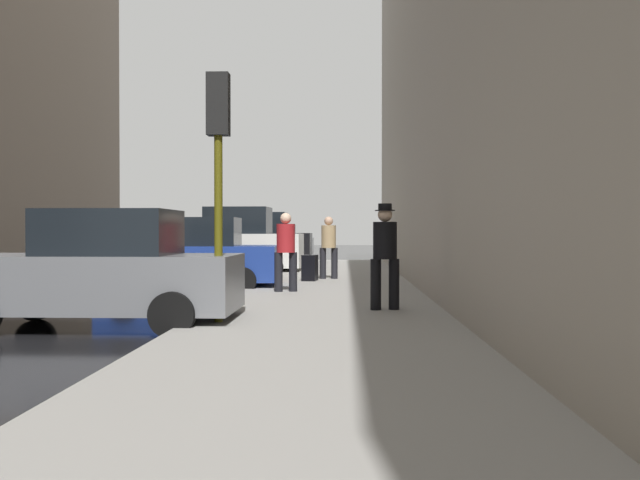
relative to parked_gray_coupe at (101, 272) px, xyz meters
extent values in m
cube|color=gray|center=(3.35, 1.73, -0.77)|extent=(4.00, 40.00, 0.15)
cube|color=slate|center=(-0.05, 0.00, -0.16)|extent=(4.21, 1.86, 0.84)
cube|color=black|center=(0.15, 0.00, 0.59)|extent=(1.90, 1.57, 0.70)
cylinder|color=black|center=(-1.41, 0.93, -0.53)|extent=(0.64, 0.22, 0.64)
cylinder|color=black|center=(1.32, 0.91, -0.53)|extent=(0.64, 0.22, 0.64)
cylinder|color=black|center=(1.31, -0.93, -0.53)|extent=(0.64, 0.22, 0.64)
cube|color=navy|center=(-0.05, 6.50, -0.16)|extent=(4.25, 1.95, 0.84)
cube|color=black|center=(0.15, 6.50, 0.59)|extent=(1.93, 1.61, 0.70)
cylinder|color=black|center=(-1.43, 7.38, -0.53)|extent=(0.65, 0.24, 0.64)
cylinder|color=black|center=(-1.39, 5.54, -0.53)|extent=(0.65, 0.24, 0.64)
cylinder|color=black|center=(1.29, 7.45, -0.53)|extent=(0.65, 0.24, 0.64)
cylinder|color=black|center=(1.34, 5.61, -0.53)|extent=(0.65, 0.24, 0.64)
cube|color=silver|center=(-0.05, 12.89, -0.03)|extent=(4.66, 1.98, 1.10)
cube|color=black|center=(0.15, 12.89, 0.95)|extent=(2.12, 1.63, 0.90)
cylinder|color=black|center=(-1.51, 13.86, -0.53)|extent=(0.65, 0.24, 0.64)
cylinder|color=black|center=(-1.57, 12.02, -0.53)|extent=(0.65, 0.24, 0.64)
cylinder|color=black|center=(1.48, 13.76, -0.53)|extent=(0.65, 0.24, 0.64)
cylinder|color=black|center=(1.42, 11.93, -0.53)|extent=(0.65, 0.24, 0.64)
cube|color=black|center=(-0.05, 19.59, -0.03)|extent=(4.62, 1.90, 1.10)
cube|color=black|center=(0.15, 19.59, 0.95)|extent=(2.09, 1.59, 0.90)
cylinder|color=black|center=(-1.53, 20.53, -0.53)|extent=(0.64, 0.23, 0.64)
cylinder|color=black|center=(-1.55, 18.69, -0.53)|extent=(0.64, 0.23, 0.64)
cylinder|color=black|center=(1.46, 20.49, -0.53)|extent=(0.64, 0.23, 0.64)
cylinder|color=black|center=(1.44, 18.65, -0.53)|extent=(0.64, 0.23, 0.64)
cube|color=#B7BABF|center=(-0.05, 25.73, -0.16)|extent=(4.23, 1.92, 0.84)
cube|color=black|center=(0.15, 25.72, 0.59)|extent=(1.92, 1.60, 0.70)
cylinder|color=black|center=(-1.39, 26.67, -0.53)|extent=(0.64, 0.23, 0.64)
cylinder|color=black|center=(-1.43, 24.83, -0.53)|extent=(0.64, 0.23, 0.64)
cylinder|color=black|center=(1.33, 26.62, -0.53)|extent=(0.64, 0.23, 0.64)
cylinder|color=black|center=(1.30, 24.78, -0.53)|extent=(0.64, 0.23, 0.64)
cylinder|color=red|center=(1.80, 8.27, -0.42)|extent=(0.22, 0.22, 0.55)
sphere|color=red|center=(1.80, 8.27, -0.09)|extent=(0.20, 0.20, 0.20)
cylinder|color=red|center=(1.64, 8.27, -0.40)|extent=(0.10, 0.09, 0.09)
cylinder|color=red|center=(1.96, 8.27, -0.40)|extent=(0.10, 0.09, 0.09)
cylinder|color=#514C0F|center=(1.85, -0.35, 1.10)|extent=(0.12, 0.12, 3.60)
cube|color=black|center=(1.85, -0.35, 2.45)|extent=(0.32, 0.24, 0.90)
sphere|color=red|center=(1.85, -0.22, 2.73)|extent=(0.14, 0.14, 0.14)
sphere|color=yellow|center=(1.85, -0.22, 2.45)|extent=(0.14, 0.14, 0.14)
sphere|color=green|center=(1.85, -0.22, 2.17)|extent=(0.14, 0.14, 0.14)
cylinder|color=black|center=(3.08, 8.94, -0.27)|extent=(0.20, 0.20, 0.85)
cylinder|color=black|center=(3.40, 8.97, -0.27)|extent=(0.20, 0.20, 0.85)
cylinder|color=tan|center=(3.24, 8.96, 0.46)|extent=(0.44, 0.44, 0.62)
sphere|color=tan|center=(3.24, 8.96, 0.89)|extent=(0.24, 0.24, 0.24)
cylinder|color=black|center=(2.25, 4.77, -0.27)|extent=(0.22, 0.22, 0.85)
cylinder|color=black|center=(2.56, 4.84, -0.27)|extent=(0.22, 0.22, 0.85)
cylinder|color=#A51E23|center=(2.40, 4.81, 0.46)|extent=(0.49, 0.49, 0.62)
sphere|color=beige|center=(2.40, 4.81, 0.89)|extent=(0.24, 0.24, 0.24)
cylinder|color=black|center=(4.20, 1.29, -0.27)|extent=(0.22, 0.22, 0.85)
cylinder|color=black|center=(4.51, 1.37, -0.27)|extent=(0.22, 0.22, 0.85)
cylinder|color=black|center=(4.36, 1.33, 0.46)|extent=(0.49, 0.49, 0.62)
sphere|color=beige|center=(4.36, 1.33, 0.89)|extent=(0.24, 0.24, 0.24)
cylinder|color=black|center=(4.36, 1.33, 0.96)|extent=(0.34, 0.34, 0.02)
cylinder|color=black|center=(4.36, 1.33, 1.02)|extent=(0.23, 0.23, 0.11)
cube|color=black|center=(2.76, 8.21, -0.36)|extent=(0.43, 0.60, 0.68)
cylinder|color=#333333|center=(2.76, 8.21, 0.16)|extent=(0.02, 0.02, 0.36)
camera|label=1|loc=(3.68, -10.60, 0.63)|focal=40.00mm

